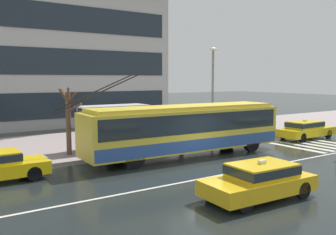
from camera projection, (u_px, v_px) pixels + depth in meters
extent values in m
plane|color=#212728|center=(218.00, 167.00, 17.73)|extent=(160.00, 160.00, 0.00)
cube|color=gray|center=(128.00, 139.00, 25.65)|extent=(80.00, 10.00, 0.14)
cube|color=beige|center=(294.00, 147.00, 22.85)|extent=(0.44, 4.40, 0.01)
cube|color=beige|center=(303.00, 146.00, 23.35)|extent=(0.44, 4.40, 0.01)
cube|color=beige|center=(312.00, 144.00, 23.84)|extent=(0.44, 4.40, 0.01)
cube|color=beige|center=(320.00, 143.00, 24.33)|extent=(0.44, 4.40, 0.01)
cube|color=beige|center=(328.00, 142.00, 24.82)|extent=(0.44, 4.40, 0.01)
cube|color=silver|center=(235.00, 172.00, 16.74)|extent=(72.00, 0.14, 0.01)
cube|color=yellow|center=(186.00, 129.00, 20.14)|extent=(11.73, 2.73, 2.20)
cube|color=yellow|center=(186.00, 107.00, 20.01)|extent=(11.02, 2.47, 0.20)
cube|color=#1E2833|center=(186.00, 121.00, 20.09)|extent=(11.26, 2.75, 1.01)
cube|color=#2F539C|center=(186.00, 142.00, 20.21)|extent=(11.61, 2.76, 0.62)
cube|color=#1E2833|center=(260.00, 116.00, 23.16)|extent=(0.17, 2.18, 1.10)
cube|color=black|center=(259.00, 107.00, 23.02)|extent=(0.20, 1.88, 0.28)
cylinder|color=black|center=(102.00, 89.00, 17.69)|extent=(4.80, 0.17, 2.03)
cylinder|color=black|center=(108.00, 89.00, 17.10)|extent=(4.80, 0.17, 2.03)
cylinder|color=black|center=(227.00, 138.00, 23.26)|extent=(1.05, 0.32, 1.04)
cylinder|color=black|center=(251.00, 143.00, 21.43)|extent=(1.05, 0.32, 1.04)
cylinder|color=black|center=(116.00, 150.00, 19.18)|extent=(1.05, 0.32, 1.04)
cylinder|color=black|center=(134.00, 158.00, 17.35)|extent=(1.05, 0.32, 1.04)
cylinder|color=black|center=(25.00, 166.00, 16.56)|extent=(0.62, 0.21, 0.62)
cylinder|color=black|center=(34.00, 174.00, 15.30)|extent=(0.62, 0.21, 0.62)
cube|color=yellow|center=(258.00, 185.00, 13.00)|extent=(4.28, 2.01, 0.55)
cube|color=yellow|center=(262.00, 170.00, 13.03)|extent=(2.34, 1.67, 0.48)
cube|color=#1E2833|center=(262.00, 170.00, 13.03)|extent=(2.38, 1.69, 0.31)
cube|color=silver|center=(262.00, 162.00, 13.00)|extent=(0.29, 0.17, 0.12)
cylinder|color=black|center=(245.00, 204.00, 11.61)|extent=(0.63, 0.23, 0.62)
cylinder|color=black|center=(213.00, 190.00, 13.00)|extent=(0.63, 0.23, 0.62)
cylinder|color=black|center=(303.00, 190.00, 13.03)|extent=(0.63, 0.23, 0.62)
cylinder|color=black|center=(269.00, 179.00, 14.43)|extent=(0.63, 0.23, 0.62)
cube|color=yellow|center=(306.00, 132.00, 26.18)|extent=(4.72, 1.90, 0.55)
cube|color=yellow|center=(305.00, 125.00, 26.02)|extent=(2.56, 1.60, 0.48)
cube|color=#1E2833|center=(305.00, 124.00, 26.02)|extent=(2.61, 1.62, 0.31)
cube|color=silver|center=(305.00, 120.00, 25.99)|extent=(0.28, 0.17, 0.12)
cylinder|color=black|center=(309.00, 131.00, 27.73)|extent=(0.63, 0.22, 0.62)
cylinder|color=black|center=(328.00, 134.00, 26.44)|extent=(0.63, 0.22, 0.62)
cylinder|color=black|center=(283.00, 135.00, 25.97)|extent=(0.63, 0.22, 0.62)
cylinder|color=black|center=(302.00, 138.00, 24.68)|extent=(0.63, 0.22, 0.62)
cylinder|color=gray|center=(147.00, 126.00, 22.34)|extent=(0.08, 0.08, 2.49)
cylinder|color=gray|center=(86.00, 131.00, 20.19)|extent=(0.08, 0.08, 2.49)
cylinder|color=gray|center=(137.00, 124.00, 23.42)|extent=(0.08, 0.08, 2.49)
cylinder|color=gray|center=(78.00, 129.00, 21.27)|extent=(0.08, 0.08, 2.49)
cube|color=#99ADB2|center=(109.00, 125.00, 22.34)|extent=(3.72, 0.04, 1.99)
cube|color=#B2B2B7|center=(113.00, 106.00, 21.67)|extent=(4.21, 1.60, 0.08)
cube|color=brown|center=(111.00, 140.00, 22.16)|extent=(2.74, 0.36, 0.08)
cylinder|color=navy|center=(100.00, 143.00, 21.18)|extent=(0.14, 0.14, 0.86)
cylinder|color=navy|center=(101.00, 142.00, 21.33)|extent=(0.14, 0.14, 0.86)
cylinder|color=#484153|center=(100.00, 130.00, 21.18)|extent=(0.51, 0.51, 0.59)
sphere|color=#D2AF8F|center=(100.00, 123.00, 21.14)|extent=(0.23, 0.23, 0.23)
cone|color=black|center=(99.00, 119.00, 20.99)|extent=(1.20, 1.20, 0.26)
cylinder|color=#333333|center=(100.00, 127.00, 21.04)|extent=(0.02, 0.02, 0.76)
cylinder|color=navy|center=(180.00, 137.00, 23.22)|extent=(0.14, 0.14, 0.84)
cylinder|color=navy|center=(183.00, 137.00, 23.27)|extent=(0.14, 0.14, 0.84)
cylinder|color=navy|center=(181.00, 126.00, 23.17)|extent=(0.44, 0.44, 0.60)
sphere|color=pink|center=(182.00, 120.00, 23.13)|extent=(0.24, 0.24, 0.24)
cone|color=#CC3067|center=(180.00, 115.00, 23.06)|extent=(1.30, 1.30, 0.29)
cylinder|color=#333333|center=(180.00, 123.00, 23.11)|extent=(0.02, 0.02, 0.77)
cylinder|color=gray|center=(213.00, 96.00, 24.47)|extent=(0.16, 0.16, 5.97)
ellipsoid|color=silver|center=(213.00, 49.00, 24.15)|extent=(0.60, 0.32, 0.24)
cylinder|color=brown|center=(68.00, 124.00, 19.72)|extent=(0.27, 0.27, 3.43)
cylinder|color=brown|center=(65.00, 95.00, 19.99)|extent=(0.13, 1.11, 0.69)
cylinder|color=brown|center=(75.00, 108.00, 19.46)|extent=(0.62, 0.83, 0.54)
cylinder|color=brown|center=(72.00, 98.00, 19.29)|extent=(0.31, 0.89, 0.83)
cylinder|color=brown|center=(68.00, 98.00, 19.15)|extent=(0.38, 0.99, 1.20)
cylinder|color=brown|center=(64.00, 95.00, 19.29)|extent=(0.67, 0.44, 0.76)
cube|color=#B3B2B1|center=(19.00, 5.00, 33.47)|extent=(25.90, 10.55, 22.16)
cube|color=#1E2833|center=(38.00, 106.00, 30.02)|extent=(24.34, 0.06, 2.22)
cube|color=#1E2833|center=(36.00, 61.00, 29.63)|extent=(24.34, 0.06, 2.22)
cube|color=#1E2833|center=(34.00, 15.00, 29.25)|extent=(24.34, 0.06, 2.22)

